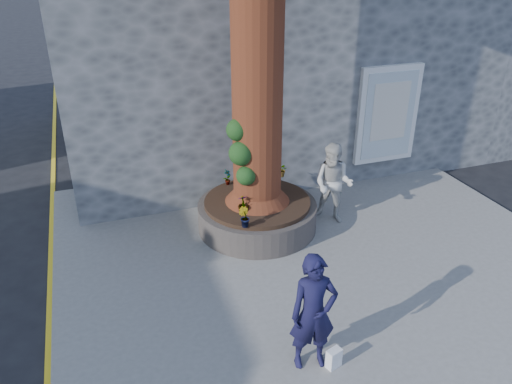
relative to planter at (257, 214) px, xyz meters
name	(u,v)px	position (x,y,z in m)	size (l,w,h in m)	color
ground	(252,302)	(-0.80, -2.00, -0.41)	(120.00, 120.00, 0.00)	black
pavement	(311,249)	(0.70, -1.00, -0.35)	(9.00, 8.00, 0.12)	slate
yellow_line	(50,305)	(-3.85, -1.00, -0.41)	(0.10, 30.00, 0.01)	yellow
stone_shop	(252,25)	(1.70, 5.20, 2.75)	(10.30, 8.30, 6.30)	#494D4E
neighbour_shop	(490,17)	(9.70, 5.20, 2.59)	(6.00, 8.00, 6.00)	#494D4E
planter	(257,214)	(0.00, 0.00, 0.00)	(2.30, 2.30, 0.60)	black
man	(313,313)	(-0.52, -3.57, 0.55)	(0.61, 0.40, 1.68)	black
woman	(333,184)	(1.49, -0.23, 0.52)	(0.79, 0.62, 1.63)	beige
shopping_bag	(334,358)	(-0.26, -3.74, -0.15)	(0.20, 0.12, 0.28)	white
plant_a	(227,177)	(-0.34, 0.85, 0.47)	(0.17, 0.12, 0.33)	gray
plant_b	(244,217)	(-0.55, -0.85, 0.49)	(0.20, 0.19, 0.36)	gray
plant_c	(244,204)	(-0.40, -0.39, 0.49)	(0.20, 0.20, 0.36)	gray
plant_d	(282,170)	(0.85, 0.85, 0.46)	(0.27, 0.24, 0.30)	gray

